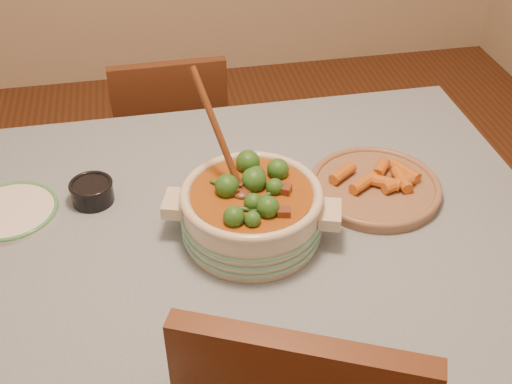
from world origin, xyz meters
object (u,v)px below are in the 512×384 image
(condiment_bowl, at_px, (92,191))
(dining_table, at_px, (200,257))
(chair_far, at_px, (172,140))
(white_plate, at_px, (11,211))
(stew_casserole, at_px, (251,208))
(fried_plate, at_px, (375,185))

(condiment_bowl, bearing_deg, dining_table, -32.67)
(dining_table, xyz_separation_m, chair_far, (-0.01, 0.84, -0.20))
(dining_table, height_order, chair_far, chair_far)
(condiment_bowl, xyz_separation_m, chair_far, (0.23, 0.69, -0.33))
(white_plate, relative_size, condiment_bowl, 2.76)
(white_plate, distance_m, condiment_bowl, 0.20)
(white_plate, bearing_deg, dining_table, -17.43)
(stew_casserole, distance_m, condiment_bowl, 0.41)
(dining_table, distance_m, chair_far, 0.86)
(condiment_bowl, relative_size, chair_far, 0.13)
(fried_plate, distance_m, chair_far, 0.96)
(dining_table, distance_m, white_plate, 0.46)
(stew_casserole, bearing_deg, condiment_bowl, 151.01)
(dining_table, relative_size, white_plate, 5.70)
(dining_table, distance_m, stew_casserole, 0.21)
(stew_casserole, relative_size, white_plate, 1.37)
(fried_plate, bearing_deg, dining_table, -173.19)
(white_plate, distance_m, chair_far, 0.88)
(dining_table, height_order, fried_plate, fried_plate)
(stew_casserole, height_order, white_plate, stew_casserole)
(stew_casserole, height_order, chair_far, stew_casserole)
(fried_plate, bearing_deg, condiment_bowl, 171.84)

